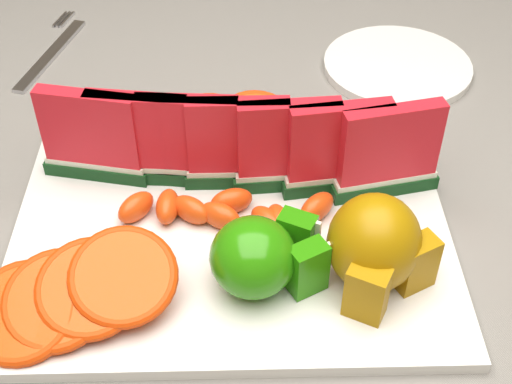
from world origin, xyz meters
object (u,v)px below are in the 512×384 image
object	(u,v)px
platter	(231,234)
fork	(52,51)
apple_cluster	(262,256)
pear_cluster	(376,247)
side_plate	(397,66)

from	to	relation	value
platter	fork	xyz separation A→B (m)	(-0.23, 0.33, -0.00)
platter	apple_cluster	size ratio (longest dim) A/B	3.88
platter	pear_cluster	bearing A→B (deg)	-26.58
fork	platter	bearing A→B (deg)	-55.61
platter	side_plate	xyz separation A→B (m)	(0.20, 0.28, -0.00)
platter	apple_cluster	bearing A→B (deg)	-67.77
side_plate	fork	distance (m)	0.43
pear_cluster	apple_cluster	bearing A→B (deg)	-178.08
pear_cluster	fork	bearing A→B (deg)	131.53
platter	apple_cluster	distance (m)	0.08
platter	pear_cluster	distance (m)	0.14
pear_cluster	fork	xyz separation A→B (m)	(-0.35, 0.39, -0.05)
apple_cluster	fork	bearing A→B (deg)	122.64
platter	side_plate	bearing A→B (deg)	54.48
fork	side_plate	bearing A→B (deg)	-6.51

